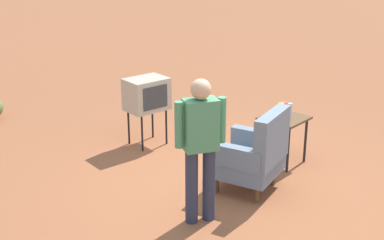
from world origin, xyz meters
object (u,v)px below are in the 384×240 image
at_px(soda_can_red, 276,112).
at_px(flower_vase, 282,111).
at_px(person_standing, 200,143).
at_px(side_table, 284,124).
at_px(armchair, 254,154).
at_px(tv_on_stand, 147,95).
at_px(soda_can_blue, 284,113).
at_px(bottle_short_clear, 290,110).

relative_size(soda_can_red, flower_vase, 0.46).
distance_m(person_standing, flower_vase, 1.80).
distance_m(side_table, soda_can_red, 0.20).
height_order(armchair, person_standing, person_standing).
distance_m(tv_on_stand, soda_can_blue, 2.04).
xyz_separation_m(side_table, person_standing, (1.96, 0.18, 0.37)).
relative_size(side_table, person_standing, 0.41).
relative_size(side_table, flower_vase, 2.54).
distance_m(armchair, person_standing, 1.08).
bearing_deg(flower_vase, person_standing, 4.07).
bearing_deg(bottle_short_clear, armchair, 7.84).
relative_size(side_table, bottle_short_clear, 3.36).
distance_m(person_standing, bottle_short_clear, 2.01).
xyz_separation_m(armchair, bottle_short_clear, (-1.01, -0.14, 0.27)).
distance_m(side_table, person_standing, 2.00).
bearing_deg(bottle_short_clear, soda_can_red, -61.92).
relative_size(person_standing, flower_vase, 6.19).
distance_m(soda_can_blue, soda_can_red, 0.11).
height_order(side_table, soda_can_red, soda_can_red).
height_order(armchair, soda_can_blue, armchair).
bearing_deg(side_table, armchair, 11.43).
height_order(tv_on_stand, bottle_short_clear, tv_on_stand).
xyz_separation_m(armchair, side_table, (-0.97, -0.20, 0.07)).
bearing_deg(soda_can_blue, bottle_short_clear, 141.40).
relative_size(armchair, tv_on_stand, 1.03).
xyz_separation_m(armchair, soda_can_red, (-0.92, -0.30, 0.24)).
distance_m(soda_can_red, bottle_short_clear, 0.18).
bearing_deg(flower_vase, tv_on_stand, -72.80).
bearing_deg(tv_on_stand, flower_vase, 107.20).
xyz_separation_m(tv_on_stand, soda_can_red, (-0.72, 1.80, -0.05)).
xyz_separation_m(soda_can_blue, soda_can_red, (0.02, -0.11, 0.00)).
bearing_deg(flower_vase, soda_can_red, -127.03).
bearing_deg(bottle_short_clear, soda_can_blue, -38.60).
bearing_deg(soda_can_red, flower_vase, 52.97).
distance_m(tv_on_stand, soda_can_red, 1.94).
bearing_deg(bottle_short_clear, flower_vase, -1.14).
relative_size(armchair, bottle_short_clear, 5.30).
relative_size(person_standing, bottle_short_clear, 8.20).
xyz_separation_m(soda_can_red, bottle_short_clear, (-0.08, 0.16, 0.04)).
bearing_deg(person_standing, tv_on_stand, -119.76).
bearing_deg(soda_can_red, armchair, 17.92).
xyz_separation_m(bottle_short_clear, flower_vase, (0.20, -0.00, 0.05)).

